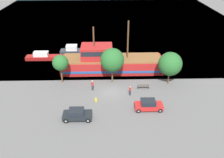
{
  "coord_description": "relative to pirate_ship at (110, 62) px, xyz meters",
  "views": [
    {
      "loc": [
        -0.78,
        -34.96,
        20.8
      ],
      "look_at": [
        0.18,
        2.0,
        1.2
      ],
      "focal_mm": 40.0,
      "sensor_mm": 36.0,
      "label": 1
    }
  ],
  "objects": [
    {
      "name": "ground_plane",
      "position": [
        0.03,
        -7.85,
        -1.76
      ],
      "size": [
        160.0,
        160.0,
        0.0
      ],
      "primitive_type": "plane",
      "color": "#5B5B5E"
    },
    {
      "name": "water_surface",
      "position": [
        0.03,
        36.15,
        -1.76
      ],
      "size": [
        80.0,
        80.0,
        0.0
      ],
      "primitive_type": "plane",
      "color": "#38667F",
      "rests_on": "ground"
    },
    {
      "name": "pirate_ship",
      "position": [
        0.0,
        0.0,
        0.0
      ],
      "size": [
        20.25,
        5.25,
        9.51
      ],
      "color": "#A31E1E",
      "rests_on": "water_surface"
    },
    {
      "name": "moored_boat_dockside",
      "position": [
        -13.84,
        5.66,
        -1.16
      ],
      "size": [
        7.44,
        1.83,
        1.65
      ],
      "color": "maroon",
      "rests_on": "water_surface"
    },
    {
      "name": "moored_boat_outer",
      "position": [
        -7.86,
        8.39,
        -1.01
      ],
      "size": [
        5.87,
        2.0,
        2.05
      ],
      "color": "#2D333D",
      "rests_on": "water_surface"
    },
    {
      "name": "parked_car_curb_front",
      "position": [
        -4.76,
        -15.14,
        -1.02
      ],
      "size": [
        3.92,
        1.93,
        1.5
      ],
      "color": "black",
      "rests_on": "ground_plane"
    },
    {
      "name": "parked_car_curb_mid",
      "position": [
        5.26,
        -13.12,
        -1.01
      ],
      "size": [
        3.99,
        1.84,
        1.56
      ],
      "color": "#B21E1E",
      "rests_on": "ground_plane"
    },
    {
      "name": "fire_hydrant",
      "position": [
        -2.35,
        -10.97,
        -1.35
      ],
      "size": [
        0.42,
        0.25,
        0.76
      ],
      "color": "yellow",
      "rests_on": "ground_plane"
    },
    {
      "name": "bench_promenade_east",
      "position": [
        5.35,
        -7.14,
        -1.32
      ],
      "size": [
        1.9,
        0.45,
        0.85
      ],
      "color": "#4C4742",
      "rests_on": "ground_plane"
    },
    {
      "name": "pedestrian_walking_near",
      "position": [
        2.98,
        -9.09,
        -0.95
      ],
      "size": [
        0.32,
        0.32,
        1.61
      ],
      "color": "#232838",
      "rests_on": "ground_plane"
    },
    {
      "name": "pedestrian_walking_far",
      "position": [
        -3.03,
        -7.39,
        -0.85
      ],
      "size": [
        0.32,
        0.32,
        1.79
      ],
      "color": "#232838",
      "rests_on": "ground_plane"
    },
    {
      "name": "tree_row_east",
      "position": [
        -8.4,
        -4.56,
        1.93
      ],
      "size": [
        2.7,
        2.7,
        5.06
      ],
      "color": "brown",
      "rests_on": "ground_plane"
    },
    {
      "name": "tree_row_mideast",
      "position": [
        0.28,
        -4.71,
        2.41
      ],
      "size": [
        3.99,
        3.99,
        6.17
      ],
      "color": "brown",
      "rests_on": "ground_plane"
    },
    {
      "name": "tree_row_midwest",
      "position": [
        9.88,
        -5.4,
        1.89
      ],
      "size": [
        3.98,
        3.98,
        5.64
      ],
      "color": "brown",
      "rests_on": "ground_plane"
    }
  ]
}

